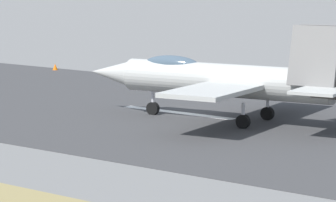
{
  "coord_description": "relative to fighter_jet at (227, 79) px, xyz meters",
  "views": [
    {
      "loc": [
        -32.74,
        43.48,
        8.63
      ],
      "look_at": [
        -5.18,
        8.45,
        2.2
      ],
      "focal_mm": 99.73,
      "sensor_mm": 36.0,
      "label": 1
    }
  ],
  "objects": [
    {
      "name": "ground_plane",
      "position": [
        3.34,
        -0.8,
        -2.4
      ],
      "size": [
        400.0,
        400.0,
        0.0
      ],
      "primitive_type": "plane",
      "color": "slate"
    },
    {
      "name": "marker_cone_mid",
      "position": [
        3.25,
        -12.75,
        -2.13
      ],
      "size": [
        0.44,
        0.44,
        0.55
      ],
      "primitive_type": "cone",
      "color": "orange",
      "rests_on": "ground"
    },
    {
      "name": "marker_cone_far",
      "position": [
        26.31,
        -12.75,
        -2.13
      ],
      "size": [
        0.44,
        0.44,
        0.55
      ],
      "primitive_type": "cone",
      "color": "orange",
      "rests_on": "ground"
    },
    {
      "name": "runway_strip",
      "position": [
        3.33,
        -0.8,
        -2.39
      ],
      "size": [
        240.0,
        26.0,
        0.02
      ],
      "color": "#373738",
      "rests_on": "ground"
    },
    {
      "name": "crew_person",
      "position": [
        12.79,
        -8.65,
        -1.55
      ],
      "size": [
        0.68,
        0.39,
        1.7
      ],
      "color": "#1E2338",
      "rests_on": "ground"
    },
    {
      "name": "fighter_jet",
      "position": [
        0.0,
        0.0,
        0.0
      ],
      "size": [
        17.27,
        13.6,
        5.6
      ],
      "color": "#ACADA9",
      "rests_on": "ground"
    }
  ]
}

